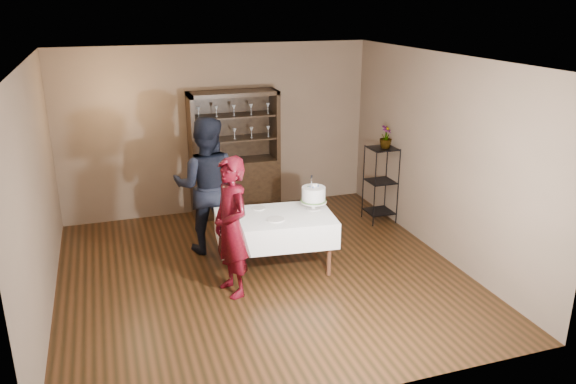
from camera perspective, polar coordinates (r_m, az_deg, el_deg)
name	(u,v)px	position (r m, az deg, el deg)	size (l,w,h in m)	color
floor	(262,274)	(7.29, -2.66, -8.31)	(5.00, 5.00, 0.00)	black
ceiling	(258,59)	(6.51, -3.03, 13.30)	(5.00, 5.00, 0.00)	silver
back_wall	(218,130)	(9.13, -7.13, 6.26)	(5.00, 0.02, 2.70)	brown
wall_left	(36,195)	(6.60, -24.21, -0.32)	(0.02, 5.00, 2.70)	brown
wall_right	(440,156)	(7.80, 15.16, 3.53)	(0.02, 5.00, 2.70)	brown
china_hutch	(235,174)	(9.12, -5.40, 1.84)	(1.40, 0.48, 2.00)	black
plant_etagere	(381,181)	(8.88, 9.39, 1.09)	(0.42, 0.42, 1.20)	black
cake_table	(275,228)	(7.21, -1.32, -3.68)	(1.57, 1.07, 0.74)	white
woman	(231,227)	(6.54, -5.78, -3.58)	(0.61, 0.40, 1.68)	#360410
man	(207,186)	(7.70, -8.27, 0.65)	(0.92, 0.72, 1.89)	black
cake	(314,195)	(7.31, 2.61, -0.33)	(0.37, 0.37, 0.47)	silver
plate_near	(275,219)	(7.00, -1.28, -2.80)	(0.22, 0.22, 0.01)	silver
plate_far	(259,208)	(7.38, -3.01, -1.64)	(0.18, 0.18, 0.01)	silver
potted_plant	(386,137)	(8.68, 9.91, 5.53)	(0.19, 0.19, 0.35)	#4B7236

